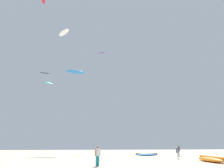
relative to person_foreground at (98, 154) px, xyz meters
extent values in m
cylinder|color=teal|center=(-0.08, -0.05, -0.57)|extent=(0.16, 0.16, 0.83)
cylinder|color=teal|center=(0.08, 0.05, -0.57)|extent=(0.16, 0.16, 0.83)
cylinder|color=silver|center=(0.00, 0.00, 0.16)|extent=(0.38, 0.38, 0.63)
cylinder|color=#936B4C|center=(-0.19, -0.12, 0.13)|extent=(0.11, 0.11, 0.58)
cylinder|color=#936B4C|center=(0.19, 0.12, 0.13)|extent=(0.11, 0.11, 0.58)
sphere|color=#936B4C|center=(0.00, 0.00, 0.59)|extent=(0.23, 0.23, 0.23)
cylinder|color=silver|center=(10.48, 6.58, -0.61)|extent=(0.14, 0.14, 0.76)
cylinder|color=silver|center=(10.55, 6.74, -0.61)|extent=(0.14, 0.14, 0.76)
cylinder|color=navy|center=(10.52, 6.66, 0.06)|extent=(0.35, 0.35, 0.57)
cylinder|color=beige|center=(10.44, 6.47, 0.04)|extent=(0.10, 0.10, 0.53)
cylinder|color=beige|center=(10.60, 6.85, 0.04)|extent=(0.10, 0.10, 0.53)
sphere|color=beige|center=(10.52, 6.66, 0.45)|extent=(0.21, 0.21, 0.21)
cylinder|color=silver|center=(13.50, 12.94, -0.57)|extent=(0.16, 0.16, 0.85)
cylinder|color=silver|center=(13.69, 12.95, -0.57)|extent=(0.16, 0.16, 0.85)
cylinder|color=navy|center=(13.59, 12.94, 0.18)|extent=(0.39, 0.39, 0.64)
cylinder|color=#936B4C|center=(13.37, 12.92, 0.15)|extent=(0.11, 0.11, 0.58)
cylinder|color=#936B4C|center=(13.82, 12.96, 0.15)|extent=(0.11, 0.11, 0.58)
sphere|color=#936B4C|center=(13.59, 12.94, 0.61)|extent=(0.23, 0.23, 0.23)
ellipsoid|color=blue|center=(9.00, 15.20, -0.78)|extent=(3.92, 1.99, 0.46)
cylinder|color=orange|center=(9.00, 15.20, -0.61)|extent=(3.39, 1.03, 0.17)
ellipsoid|color=orange|center=(12.39, 2.64, -0.71)|extent=(1.76, 5.11, 0.57)
cylinder|color=orange|center=(12.39, 2.64, -0.49)|extent=(0.53, 4.63, 0.22)
ellipsoid|color=#19B29E|center=(-9.63, 23.89, 13.62)|extent=(2.03, 1.57, 0.52)
ellipsoid|color=purple|center=(2.72, 34.60, 26.80)|extent=(2.31, 1.58, 0.33)
ellipsoid|color=blue|center=(-4.03, 25.71, 17.13)|extent=(4.61, 2.17, 0.61)
ellipsoid|color=red|center=(-9.76, 12.84, 26.18)|extent=(1.07, 2.53, 0.49)
ellipsoid|color=#2D2D33|center=(-12.22, 31.14, 18.42)|extent=(2.46, 1.30, 0.36)
cylinder|color=blue|center=(-12.22, 31.14, 18.53)|extent=(2.12, 0.68, 0.10)
ellipsoid|color=white|center=(-6.25, 17.08, 22.20)|extent=(2.90, 3.47, 0.58)
cylinder|color=red|center=(-6.25, 17.08, 22.36)|extent=(2.01, 2.72, 0.15)
camera|label=1|loc=(-1.08, -18.51, 0.82)|focal=31.68mm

